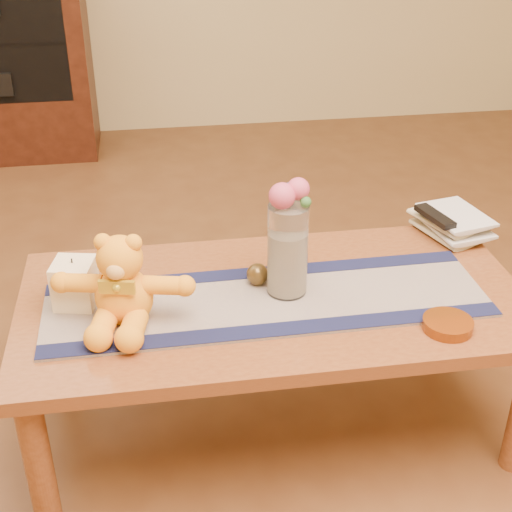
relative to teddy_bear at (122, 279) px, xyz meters
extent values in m
plane|color=#543018|center=(0.40, 0.06, -0.57)|extent=(5.50, 5.50, 0.00)
cube|color=brown|center=(0.40, 0.06, -0.14)|extent=(1.40, 0.70, 0.04)
cylinder|color=brown|center=(-0.24, -0.23, -0.37)|extent=(0.07, 0.07, 0.41)
cylinder|color=brown|center=(-0.24, 0.35, -0.37)|extent=(0.07, 0.07, 0.41)
cylinder|color=brown|center=(1.04, 0.35, -0.37)|extent=(0.07, 0.07, 0.41)
cube|color=#231C4E|center=(0.38, 0.03, -0.12)|extent=(1.20, 0.36, 0.01)
cube|color=#121638|center=(0.38, -0.12, -0.12)|extent=(1.20, 0.07, 0.00)
cube|color=#121638|center=(0.38, 0.17, -0.12)|extent=(1.20, 0.07, 0.00)
cube|color=#FFEBBB|center=(-0.13, 0.09, -0.05)|extent=(0.12, 0.12, 0.13)
cylinder|color=black|center=(-0.13, 0.09, 0.02)|extent=(0.00, 0.00, 0.01)
cylinder|color=silver|center=(0.44, 0.06, 0.01)|extent=(0.11, 0.11, 0.26)
cylinder|color=beige|center=(0.44, 0.06, -0.03)|extent=(0.09, 0.09, 0.18)
sphere|color=#C24464|center=(0.42, 0.05, 0.18)|extent=(0.07, 0.07, 0.07)
sphere|color=#C24464|center=(0.47, 0.07, 0.19)|extent=(0.06, 0.06, 0.06)
sphere|color=#485A9C|center=(0.45, 0.10, 0.17)|extent=(0.04, 0.04, 0.04)
sphere|color=#485A9C|center=(0.41, 0.08, 0.16)|extent=(0.04, 0.04, 0.04)
sphere|color=#33662D|center=(0.48, 0.04, 0.16)|extent=(0.03, 0.03, 0.03)
sphere|color=#4E3B1A|center=(0.37, 0.11, -0.09)|extent=(0.07, 0.07, 0.06)
imported|color=beige|center=(0.95, 0.31, -0.11)|extent=(0.23, 0.26, 0.02)
imported|color=beige|center=(0.96, 0.31, -0.09)|extent=(0.20, 0.25, 0.02)
imported|color=beige|center=(0.95, 0.31, -0.08)|extent=(0.23, 0.27, 0.02)
imported|color=beige|center=(0.96, 0.31, -0.06)|extent=(0.21, 0.25, 0.02)
cube|color=black|center=(0.95, 0.30, -0.04)|extent=(0.08, 0.17, 0.02)
cylinder|color=#BF5914|center=(0.82, -0.17, -0.11)|extent=(0.16, 0.16, 0.03)
camera|label=1|loc=(0.09, -1.60, 0.95)|focal=50.54mm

